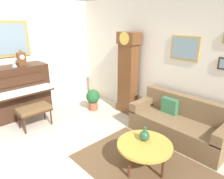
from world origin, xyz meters
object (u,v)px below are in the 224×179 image
(piano, at_px, (18,91))
(potted_plant, at_px, (93,98))
(piano_bench, at_px, (34,110))
(couch, at_px, (179,123))
(mantel_clock, at_px, (21,58))
(coffee_table, at_px, (145,146))
(teacup, at_px, (14,66))
(green_jug, at_px, (145,135))
(grandfather_clock, at_px, (128,76))

(piano, relative_size, potted_plant, 2.57)
(piano, relative_size, piano_bench, 2.06)
(couch, distance_m, mantel_clock, 3.85)
(piano, bearing_deg, couch, 30.93)
(potted_plant, bearing_deg, coffee_table, -18.88)
(teacup, xyz_separation_m, potted_plant, (0.91, 1.54, -0.96))
(piano_bench, xyz_separation_m, teacup, (-0.73, -0.03, 0.87))
(coffee_table, distance_m, potted_plant, 2.46)
(couch, height_order, green_jug, couch)
(potted_plant, bearing_deg, green_jug, -17.60)
(couch, height_order, potted_plant, couch)
(coffee_table, bearing_deg, mantel_clock, -170.79)
(teacup, bearing_deg, mantel_clock, 110.26)
(coffee_table, bearing_deg, couch, 93.37)
(couch, relative_size, teacup, 16.38)
(piano_bench, bearing_deg, coffee_table, 15.82)
(grandfather_clock, height_order, couch, grandfather_clock)
(piano, distance_m, coffee_table, 3.41)
(piano_bench, distance_m, potted_plant, 1.52)
(couch, relative_size, mantel_clock, 5.00)
(teacup, bearing_deg, coffee_table, 12.91)
(grandfather_clock, distance_m, mantel_clock, 2.59)
(piano_bench, xyz_separation_m, grandfather_clock, (0.85, 2.11, 0.56))
(grandfather_clock, relative_size, potted_plant, 3.62)
(teacup, bearing_deg, green_jug, 14.57)
(piano, distance_m, couch, 3.80)
(coffee_table, bearing_deg, piano_bench, -164.18)
(coffee_table, relative_size, potted_plant, 1.57)
(piano, height_order, grandfather_clock, grandfather_clock)
(piano, height_order, potted_plant, piano)
(potted_plant, bearing_deg, couch, 10.43)
(piano, xyz_separation_m, couch, (3.25, 1.95, -0.32))
(piano_bench, relative_size, potted_plant, 1.25)
(potted_plant, bearing_deg, piano, -122.97)
(piano, bearing_deg, green_jug, 14.11)
(piano, distance_m, mantel_clock, 0.82)
(coffee_table, xyz_separation_m, teacup, (-3.24, -0.74, 0.88))
(coffee_table, height_order, green_jug, green_jug)
(piano, xyz_separation_m, mantel_clock, (0.00, 0.20, 0.79))
(piano_bench, xyz_separation_m, couch, (2.44, 1.92, -0.09))
(teacup, relative_size, potted_plant, 0.21)
(coffee_table, bearing_deg, piano, -167.50)
(teacup, bearing_deg, piano, 174.87)
(piano, relative_size, mantel_clock, 3.79)
(couch, relative_size, coffee_table, 2.16)
(green_jug, bearing_deg, coffee_table, -48.02)
(piano_bench, bearing_deg, mantel_clock, 167.95)
(piano_bench, bearing_deg, green_jug, 18.00)
(coffee_table, relative_size, green_jug, 3.67)
(piano_bench, distance_m, grandfather_clock, 2.34)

